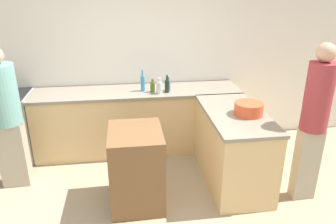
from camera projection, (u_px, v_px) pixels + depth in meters
name	position (u px, v px, depth m)	size (l,w,h in m)	color
ground_plane	(147.00, 224.00, 3.47)	(14.00, 14.00, 0.00)	tan
wall_back	(135.00, 56.00, 4.85)	(8.00, 0.06, 2.70)	white
counter_back	(138.00, 120.00, 4.85)	(2.95, 0.69, 0.94)	#D6B27A
counter_peninsula	(233.00, 147.00, 4.07)	(0.69, 1.38, 0.94)	#D6B27A
range_oven	(8.00, 126.00, 4.63)	(0.72, 0.64, 0.95)	#ADADB2
island_table	(136.00, 167.00, 3.67)	(0.58, 0.70, 0.90)	brown
mixing_bowl	(249.00, 109.00, 3.80)	(0.33, 0.33, 0.15)	#DB512D
wine_bottle_dark	(167.00, 86.00, 4.54)	(0.06, 0.06, 0.25)	black
water_bottle_blue	(168.00, 85.00, 4.62)	(0.06, 0.06, 0.20)	#386BB7
vinegar_bottle_clear	(159.00, 87.00, 4.50)	(0.08, 0.08, 0.22)	silver
olive_oil_bottle	(153.00, 87.00, 4.56)	(0.07, 0.07, 0.19)	#475B1E
dish_soap_bottle	(143.00, 83.00, 4.60)	(0.06, 0.06, 0.30)	#338CBF
person_by_range	(6.00, 115.00, 3.82)	(0.36, 0.36, 1.74)	#ADA38E
person_at_peninsula	(314.00, 118.00, 3.54)	(0.29, 0.29, 1.83)	#ADA38E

